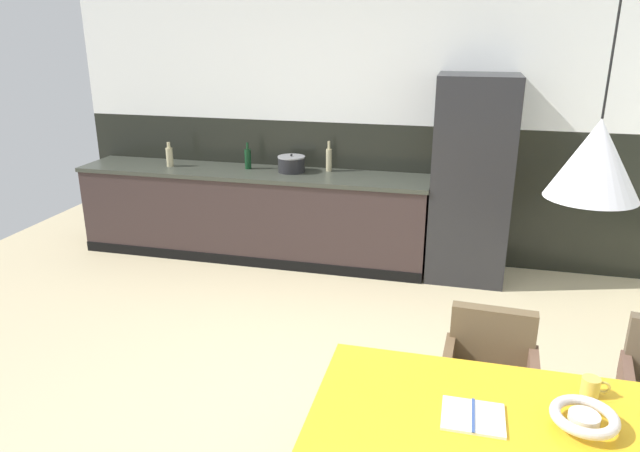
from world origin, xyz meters
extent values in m
plane|color=#C2B189|center=(0.00, 0.00, 0.00)|extent=(8.45, 8.45, 0.00)
cube|color=black|center=(0.00, 2.84, 0.67)|extent=(6.50, 0.12, 1.34)
cube|color=white|center=(0.00, 2.84, 2.01)|extent=(6.50, 0.12, 1.34)
cube|color=#342726|center=(-1.37, 2.48, 0.42)|extent=(3.47, 0.60, 0.85)
cube|color=#363931|center=(-1.37, 2.48, 0.87)|extent=(3.50, 0.63, 0.04)
cube|color=black|center=(-1.37, 2.18, 0.05)|extent=(3.47, 0.01, 0.10)
cube|color=#232326|center=(0.73, 2.48, 0.92)|extent=(0.69, 0.60, 1.85)
cube|color=gold|center=(1.07, -0.70, 0.72)|extent=(1.93, 0.89, 0.03)
cylinder|color=#ECA916|center=(0.15, -0.30, 0.35)|extent=(0.04, 0.04, 0.70)
cube|color=brown|center=(0.87, 0.05, 0.41)|extent=(0.50, 0.48, 0.06)
cube|color=brown|center=(0.88, 0.25, 0.61)|extent=(0.46, 0.10, 0.33)
cube|color=brown|center=(1.09, 0.03, 0.51)|extent=(0.07, 0.42, 0.14)
cube|color=brown|center=(0.65, 0.06, 0.51)|extent=(0.07, 0.42, 0.14)
cylinder|color=black|center=(1.06, -0.15, 0.19)|extent=(0.02, 0.02, 0.38)
cylinder|color=black|center=(0.66, -0.13, 0.19)|extent=(0.02, 0.02, 0.38)
cylinder|color=black|center=(1.08, 0.22, 0.19)|extent=(0.02, 0.02, 0.38)
cylinder|color=black|center=(0.68, 0.25, 0.19)|extent=(0.02, 0.02, 0.38)
cylinder|color=black|center=(0.67, 0.06, 0.01)|extent=(0.04, 0.41, 0.02)
cube|color=brown|center=(1.55, 0.11, 0.50)|extent=(0.11, 0.42, 0.14)
cylinder|color=black|center=(1.60, 0.29, 0.19)|extent=(0.02, 0.02, 0.37)
cylinder|color=silver|center=(1.18, -0.65, 0.76)|extent=(0.12, 0.12, 0.06)
torus|color=silver|center=(1.18, -0.65, 0.78)|extent=(0.26, 0.26, 0.04)
cube|color=white|center=(0.70, -0.69, 0.74)|extent=(0.12, 0.22, 0.01)
cube|color=white|center=(0.83, -0.69, 0.74)|extent=(0.12, 0.22, 0.01)
cube|color=#334C8C|center=(0.76, -0.69, 0.75)|extent=(0.01, 0.22, 0.00)
cylinder|color=gold|center=(1.25, -0.41, 0.77)|extent=(0.08, 0.08, 0.08)
torus|color=gold|center=(1.30, -0.41, 0.78)|extent=(0.06, 0.01, 0.06)
cylinder|color=black|center=(-0.97, 2.55, 0.96)|extent=(0.26, 0.26, 0.14)
cylinder|color=gray|center=(-0.97, 2.55, 1.03)|extent=(0.27, 0.27, 0.01)
sphere|color=black|center=(-0.97, 2.55, 1.05)|extent=(0.02, 0.02, 0.02)
cylinder|color=#0F3319|center=(-1.42, 2.57, 0.98)|extent=(0.06, 0.06, 0.20)
cylinder|color=#0F3319|center=(-1.42, 2.57, 1.11)|extent=(0.02, 0.02, 0.07)
cylinder|color=tan|center=(-0.62, 2.66, 0.99)|extent=(0.06, 0.06, 0.22)
cylinder|color=tan|center=(-0.62, 2.66, 1.14)|extent=(0.03, 0.03, 0.08)
cylinder|color=tan|center=(-2.23, 2.48, 0.98)|extent=(0.07, 0.07, 0.19)
cylinder|color=tan|center=(-2.23, 2.48, 1.10)|extent=(0.03, 0.03, 0.06)
cylinder|color=black|center=(1.07, -0.68, 2.29)|extent=(0.01, 0.01, 0.69)
cone|color=silver|center=(1.07, -0.68, 1.81)|extent=(0.31, 0.31, 0.27)
camera|label=1|loc=(0.64, -2.75, 2.23)|focal=32.68mm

